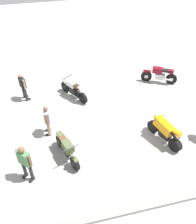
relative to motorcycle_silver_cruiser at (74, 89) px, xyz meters
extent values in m
plane|color=#9E9E99|center=(-0.89, 2.32, -0.52)|extent=(40.00, 40.00, 0.00)
cube|color=gray|center=(-0.89, 6.92, -0.45)|extent=(14.00, 0.30, 0.15)
cylinder|color=black|center=(0.38, -0.63, -0.20)|extent=(0.44, 0.61, 0.64)
cylinder|color=black|center=(-0.37, 0.61, -0.20)|extent=(0.44, 0.61, 0.64)
cylinder|color=black|center=(0.38, -0.63, -0.20)|extent=(0.24, 0.26, 0.22)
cylinder|color=black|center=(-0.37, 0.61, -0.20)|extent=(0.24, 0.26, 0.22)
cube|color=black|center=(-0.02, 0.03, -0.10)|extent=(0.53, 0.62, 0.32)
cube|color=silver|center=(0.08, -0.14, 0.30)|extent=(0.56, 0.64, 0.30)
cube|color=silver|center=(0.38, -0.63, 0.15)|extent=(0.37, 0.46, 0.08)
cube|color=#382314|center=(-0.15, 0.24, 0.32)|extent=(0.53, 0.65, 0.12)
cube|color=silver|center=(-0.31, 0.50, 0.30)|extent=(0.35, 0.39, 0.18)
cylinder|color=black|center=(-0.09, 0.46, -0.15)|extent=(0.38, 0.53, 0.16)
cylinder|color=black|center=(0.25, -0.42, 0.55)|extent=(0.62, 0.39, 0.04)
sphere|color=silver|center=(0.37, -0.61, 0.35)|extent=(0.16, 0.16, 0.16)
cylinder|color=black|center=(0.71, 4.70, -0.22)|extent=(0.34, 0.62, 0.60)
cylinder|color=black|center=(1.14, 3.42, -0.22)|extent=(0.34, 0.62, 0.60)
cylinder|color=#333333|center=(0.71, 4.70, -0.22)|extent=(0.24, 0.26, 0.21)
cylinder|color=#333333|center=(1.14, 3.42, -0.22)|extent=(0.24, 0.26, 0.21)
cube|color=#333333|center=(0.94, 4.01, -0.12)|extent=(0.44, 0.62, 0.32)
cube|color=#515B38|center=(0.88, 4.20, 0.28)|extent=(0.48, 0.63, 0.30)
cube|color=#515B38|center=(0.71, 4.70, 0.11)|extent=(0.29, 0.47, 0.08)
cube|color=brown|center=(1.02, 3.77, 0.30)|extent=(0.44, 0.65, 0.12)
cube|color=#515B38|center=(1.12, 3.49, 0.28)|extent=(0.31, 0.37, 0.18)
cylinder|color=#333333|center=(0.91, 3.58, -0.17)|extent=(0.28, 0.56, 0.16)
cylinder|color=#333333|center=(0.78, 4.51, 0.53)|extent=(0.68, 0.26, 0.04)
sphere|color=silver|center=(0.71, 4.72, 0.33)|extent=(0.16, 0.16, 0.16)
cylinder|color=black|center=(-4.45, -0.61, -0.20)|extent=(0.63, 0.39, 0.64)
cylinder|color=black|center=(-5.75, 0.02, -0.20)|extent=(0.63, 0.39, 0.64)
cylinder|color=silver|center=(-4.45, -0.61, -0.20)|extent=(0.26, 0.22, 0.22)
cylinder|color=silver|center=(-5.75, 0.02, -0.20)|extent=(0.26, 0.22, 0.22)
cube|color=silver|center=(-5.15, -0.27, -0.10)|extent=(0.63, 0.50, 0.32)
cube|color=maroon|center=(-4.97, -0.36, 0.30)|extent=(0.64, 0.53, 0.30)
cube|color=maroon|center=(-4.45, -0.61, 0.15)|extent=(0.47, 0.34, 0.08)
cube|color=black|center=(-5.37, -0.16, 0.32)|extent=(0.65, 0.50, 0.12)
cube|color=maroon|center=(-5.64, -0.03, 0.30)|extent=(0.38, 0.34, 0.18)
cylinder|color=silver|center=(-5.43, 0.05, -0.15)|extent=(0.55, 0.34, 0.16)
cylinder|color=silver|center=(-4.67, -0.51, 0.55)|extent=(0.34, 0.64, 0.04)
sphere|color=silver|center=(-4.47, -0.60, 0.35)|extent=(0.16, 0.16, 0.16)
cylinder|color=black|center=(-3.13, 3.47, -0.22)|extent=(0.36, 0.62, 0.60)
cylinder|color=black|center=(-3.60, 4.74, -0.22)|extent=(0.42, 0.64, 0.60)
cylinder|color=black|center=(-3.13, 3.47, -0.22)|extent=(0.24, 0.26, 0.21)
cylinder|color=black|center=(-3.60, 4.74, -0.22)|extent=(0.24, 0.26, 0.21)
cube|color=black|center=(-3.38, 4.15, -0.12)|extent=(0.46, 0.62, 0.32)
cube|color=orange|center=(-3.33, 4.01, 0.28)|extent=(0.68, 1.05, 0.57)
cone|color=orange|center=(-3.15, 3.53, 0.43)|extent=(0.44, 0.45, 0.39)
cube|color=black|center=(-3.47, 4.39, 0.35)|extent=(0.45, 0.65, 0.12)
cube|color=orange|center=(-3.58, 4.67, 0.43)|extent=(0.33, 0.40, 0.23)
cylinder|color=black|center=(-3.63, 4.59, 0.25)|extent=(0.22, 0.40, 0.17)
cylinder|color=black|center=(-3.48, 4.65, 0.25)|extent=(0.22, 0.40, 0.17)
cylinder|color=black|center=(-3.20, 3.66, 0.45)|extent=(0.67, 0.28, 0.04)
sphere|color=silver|center=(-3.12, 3.45, 0.38)|extent=(0.16, 0.16, 0.16)
cylinder|color=gray|center=(1.54, 2.32, -0.13)|extent=(0.14, 0.14, 0.78)
cube|color=black|center=(1.60, 2.31, -0.48)|extent=(0.27, 0.12, 0.08)
cylinder|color=gray|center=(1.56, 2.62, -0.13)|extent=(0.14, 0.14, 0.78)
cube|color=black|center=(1.62, 2.62, -0.48)|extent=(0.27, 0.12, 0.08)
cube|color=#99999E|center=(1.55, 2.47, 0.53)|extent=(0.26, 0.46, 0.55)
cylinder|color=brown|center=(1.53, 2.21, 0.55)|extent=(0.10, 0.10, 0.52)
cylinder|color=brown|center=(1.57, 2.73, 0.55)|extent=(0.10, 0.10, 0.52)
sphere|color=brown|center=(1.55, 2.47, 0.95)|extent=(0.21, 0.21, 0.21)
cylinder|color=#262628|center=(2.53, -0.30, -0.13)|extent=(0.17, 0.17, 0.79)
cube|color=black|center=(2.47, -0.32, -0.48)|extent=(0.28, 0.20, 0.08)
cylinder|color=#262628|center=(2.65, -0.58, -0.13)|extent=(0.17, 0.17, 0.79)
cube|color=black|center=(2.60, -0.61, -0.48)|extent=(0.28, 0.20, 0.08)
cube|color=black|center=(2.59, -0.44, 0.55)|extent=(0.38, 0.50, 0.56)
cylinder|color=tan|center=(2.48, -0.19, 0.57)|extent=(0.12, 0.12, 0.53)
cylinder|color=tan|center=(2.70, -0.68, 0.57)|extent=(0.12, 0.12, 0.53)
sphere|color=tan|center=(2.59, -0.44, 0.97)|extent=(0.21, 0.21, 0.21)
cylinder|color=#262628|center=(2.64, 4.60, -0.09)|extent=(0.18, 0.18, 0.87)
cube|color=black|center=(2.68, 4.64, -0.48)|extent=(0.25, 0.26, 0.08)
cylinder|color=#262628|center=(2.39, 4.84, -0.09)|extent=(0.18, 0.18, 0.87)
cube|color=black|center=(2.43, 4.88, -0.48)|extent=(0.25, 0.26, 0.08)
cube|color=#4C7F4C|center=(2.52, 4.72, 0.65)|extent=(0.51, 0.50, 0.61)
cylinder|color=brown|center=(2.72, 4.52, 0.67)|extent=(0.13, 0.13, 0.58)
cylinder|color=brown|center=(2.31, 4.92, 0.67)|extent=(0.13, 0.13, 0.58)
sphere|color=brown|center=(2.52, 4.72, 1.11)|extent=(0.23, 0.23, 0.23)
camera|label=1|loc=(1.20, 10.68, 7.57)|focal=38.82mm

